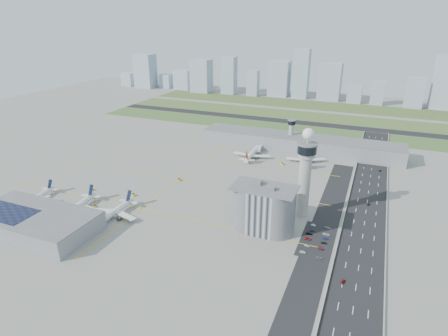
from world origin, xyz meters
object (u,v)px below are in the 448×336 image
at_px(airplane_near_c, 112,210).
at_px(control_tower, 305,169).
at_px(jet_bridge_far_1, 307,154).
at_px(admin_building, 264,209).
at_px(car_lot_2, 308,239).
at_px(tug_3, 179,180).
at_px(airplane_near_b, 76,204).
at_px(tug_4, 250,158).
at_px(car_hw_0, 343,282).
at_px(car_lot_9, 326,239).
at_px(secondary_tower, 291,132).
at_px(car_lot_3, 309,234).
at_px(car_lot_5, 313,225).
at_px(tug_5, 282,164).
at_px(tug_2, 133,195).
at_px(tug_0, 91,189).
at_px(airplane_far_a, 252,151).
at_px(car_hw_4, 366,149).
at_px(jet_bridge_near_2, 98,222).
at_px(car_lot_6, 320,258).
at_px(car_lot_1, 307,246).
at_px(car_lot_4, 312,231).
at_px(jet_bridge_far_0, 260,148).
at_px(car_lot_11, 327,228).
at_px(airplane_far_b, 306,155).
at_px(car_lot_8, 324,243).
at_px(car_lot_10, 326,234).
at_px(tug_1, 95,206).
at_px(jet_bridge_near_0, 33,206).
at_px(jet_bridge_near_1, 65,214).
at_px(car_hw_1, 368,204).
at_px(car_lot_7, 321,249).
at_px(airplane_near_a, 36,195).

bearing_deg(airplane_near_c, control_tower, 115.03).
bearing_deg(jet_bridge_far_1, admin_building, -10.00).
bearing_deg(car_lot_2, tug_3, 77.31).
bearing_deg(airplane_near_b, tug_4, 143.49).
bearing_deg(car_hw_0, car_lot_9, 119.58).
distance_m(secondary_tower, jet_bridge_far_1, 32.60).
bearing_deg(car_lot_3, car_lot_5, -4.15).
bearing_deg(tug_5, tug_2, -4.82).
bearing_deg(secondary_tower, airplane_near_b, -118.68).
xyz_separation_m(tug_0, car_lot_9, (189.54, -0.62, -0.50)).
bearing_deg(airplane_far_a, car_lot_2, -151.63).
bearing_deg(car_hw_4, jet_bridge_near_2, -132.37).
bearing_deg(tug_3, car_lot_6, -45.84).
bearing_deg(car_lot_1, tug_3, 71.84).
bearing_deg(car_lot_4, car_lot_9, -132.67).
distance_m(airplane_far_a, tug_5, 35.69).
xyz_separation_m(jet_bridge_far_0, car_lot_11, (90.32, -136.90, -2.28)).
relative_size(secondary_tower, airplane_far_b, 0.71).
bearing_deg(car_lot_8, car_lot_4, 30.02).
bearing_deg(airplane_near_c, airplane_near_b, -83.42).
bearing_deg(car_lot_3, jet_bridge_near_2, 106.44).
bearing_deg(car_lot_10, car_lot_9, -173.03).
bearing_deg(car_lot_9, car_lot_11, -2.05).
distance_m(control_tower, admin_building, 41.10).
relative_size(tug_4, car_lot_11, 0.86).
relative_size(tug_2, tug_3, 0.95).
height_order(airplane_near_c, tug_0, airplane_near_c).
bearing_deg(jet_bridge_far_0, admin_building, 7.99).
bearing_deg(car_lot_3, car_lot_2, -177.09).
relative_size(car_lot_5, car_hw_4, 1.04).
bearing_deg(car_lot_5, jet_bridge_near_2, 112.89).
relative_size(tug_5, car_lot_8, 0.92).
xyz_separation_m(tug_3, car_lot_5, (122.21, -31.93, -0.49)).
height_order(tug_4, car_lot_5, tug_4).
xyz_separation_m(car_lot_5, car_hw_4, (24.08, 184.18, -0.00)).
bearing_deg(tug_1, car_lot_11, -94.05).
relative_size(control_tower, secondary_tower, 2.02).
relative_size(jet_bridge_near_0, car_lot_2, 3.30).
bearing_deg(jet_bridge_far_0, tug_1, -33.73).
bearing_deg(car_lot_8, tug_5, 16.78).
xyz_separation_m(jet_bridge_near_1, tug_4, (82.95, 163.14, -1.86)).
height_order(car_lot_2, car_hw_1, car_hw_1).
relative_size(car_lot_5, car_lot_7, 0.83).
relative_size(airplane_far_a, jet_bridge_near_1, 3.25).
bearing_deg(car_lot_1, car_hw_4, 0.91).
xyz_separation_m(airplane_near_b, car_lot_5, (163.34, 46.91, -5.89)).
xyz_separation_m(car_lot_7, car_hw_1, (23.64, 73.52, 0.04)).
bearing_deg(airplane_near_a, car_lot_8, 87.29).
bearing_deg(jet_bridge_near_1, car_hw_4, -28.35).
distance_m(control_tower, airplane_far_b, 114.10).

